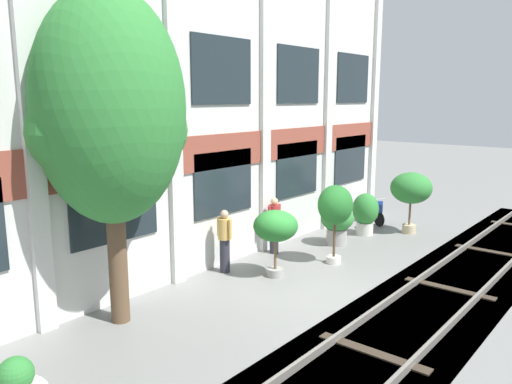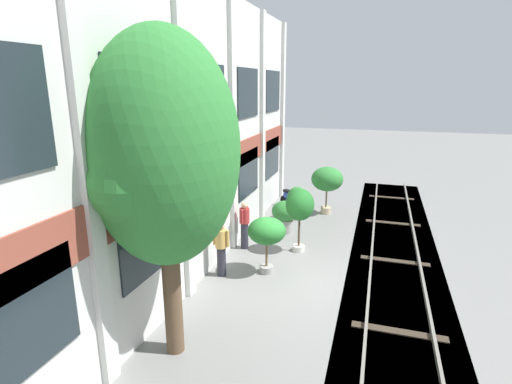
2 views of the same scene
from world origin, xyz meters
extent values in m
plane|color=slate|center=(0.00, 0.00, 0.00)|extent=(80.00, 80.00, 0.00)
cube|color=silver|center=(0.00, 2.71, 4.07)|extent=(16.95, 0.50, 8.13)
cube|color=brown|center=(0.00, 2.44, 3.10)|extent=(16.95, 0.06, 0.90)
cube|color=silver|center=(-5.09, 2.40, 4.07)|extent=(0.36, 0.16, 8.13)
cube|color=silver|center=(-1.70, 2.40, 4.07)|extent=(0.36, 0.16, 8.13)
cube|color=silver|center=(1.70, 2.40, 4.07)|extent=(0.36, 0.16, 8.13)
cube|color=silver|center=(5.09, 2.40, 4.07)|extent=(0.36, 0.16, 8.13)
cube|color=silver|center=(8.48, 2.40, 4.07)|extent=(0.36, 0.16, 8.13)
cube|color=#1E282D|center=(-3.39, 2.43, 2.25)|extent=(2.17, 0.04, 1.70)
cube|color=#1E282D|center=(0.00, 2.43, 2.25)|extent=(2.17, 0.04, 1.70)
cube|color=#1E282D|center=(3.39, 2.43, 2.25)|extent=(2.17, 0.04, 1.70)
cube|color=#1E282D|center=(6.78, 2.43, 2.25)|extent=(2.17, 0.04, 1.70)
cube|color=#1E282D|center=(-3.39, 2.43, 5.15)|extent=(2.17, 0.04, 1.70)
cube|color=#1E282D|center=(0.00, 2.43, 5.15)|extent=(2.17, 0.04, 1.70)
cube|color=#1E282D|center=(3.39, 2.43, 5.15)|extent=(2.17, 0.04, 1.70)
cube|color=#1E282D|center=(6.78, 2.43, 5.15)|extent=(2.17, 0.04, 1.70)
cube|color=#423F3A|center=(0.00, -2.91, -0.14)|extent=(24.95, 2.80, 0.28)
cube|color=slate|center=(0.00, -3.63, 0.07)|extent=(24.95, 0.07, 0.15)
cube|color=slate|center=(0.00, -2.19, 0.07)|extent=(24.95, 0.07, 0.15)
cube|color=#382D23|center=(-1.87, -2.91, 0.01)|extent=(0.24, 2.10, 0.03)
cube|color=#382D23|center=(2.06, -2.91, 0.01)|extent=(0.24, 2.10, 0.03)
cube|color=#382D23|center=(5.79, -2.91, 0.01)|extent=(0.24, 2.10, 0.03)
cylinder|color=brown|center=(-3.93, 1.65, 1.53)|extent=(0.37, 0.37, 3.06)
ellipsoid|color=#2D7A33|center=(-3.93, 1.65, 4.29)|extent=(2.86, 2.86, 4.45)
sphere|color=#2D7A33|center=(-4.64, 1.85, 3.84)|extent=(1.57, 1.57, 1.57)
sphere|color=#2D7A33|center=(-3.21, 1.45, 3.84)|extent=(1.57, 1.57, 1.57)
cylinder|color=gray|center=(0.12, 0.79, 0.10)|extent=(0.41, 0.41, 0.20)
cylinder|color=brown|center=(0.12, 0.79, 0.69)|extent=(0.07, 0.07, 0.96)
ellipsoid|color=#236B28|center=(0.12, 0.79, 1.32)|extent=(1.12, 1.12, 0.78)
cylinder|color=gray|center=(3.58, 1.05, 0.25)|extent=(0.63, 0.63, 0.50)
ellipsoid|color=#2D7A33|center=(3.58, 1.05, 0.83)|extent=(1.01, 1.01, 0.77)
sphere|color=#2D7A33|center=(-6.60, 0.43, 0.48)|extent=(0.53, 0.53, 0.53)
cylinder|color=beige|center=(1.97, 0.19, 0.09)|extent=(0.40, 0.40, 0.19)
cylinder|color=#4C3826|center=(1.97, 0.19, 0.80)|extent=(0.07, 0.07, 1.23)
ellipsoid|color=#236B28|center=(1.97, 0.19, 1.64)|extent=(0.94, 0.94, 1.08)
cylinder|color=tan|center=(6.29, -0.14, 0.14)|extent=(0.44, 0.44, 0.28)
cylinder|color=brown|center=(6.29, -0.14, 0.81)|extent=(0.07, 0.07, 1.05)
ellipsoid|color=#2D7A33|center=(6.29, -0.14, 1.54)|extent=(1.35, 1.35, 1.04)
cylinder|color=beige|center=(5.18, 0.92, 0.21)|extent=(0.55, 0.55, 0.41)
ellipsoid|color=#2D7A33|center=(5.18, 0.92, 0.86)|extent=(0.87, 0.87, 1.06)
cylinder|color=black|center=(6.50, 1.04, 0.24)|extent=(0.30, 0.47, 0.48)
cylinder|color=black|center=(6.91, 1.84, 0.24)|extent=(0.30, 0.47, 0.48)
cube|color=navy|center=(6.71, 1.45, 0.28)|extent=(0.53, 0.71, 0.08)
ellipsoid|color=navy|center=(6.83, 1.68, 0.52)|extent=(0.49, 0.62, 0.36)
cube|color=black|center=(6.83, 1.68, 0.72)|extent=(0.40, 0.49, 0.10)
cube|color=navy|center=(6.53, 1.11, 0.58)|extent=(0.30, 0.24, 0.60)
cylinder|color=#B7B7BF|center=(6.52, 1.09, 0.96)|extent=(0.46, 0.26, 0.03)
cylinder|color=#282833|center=(1.65, 2.01, 0.46)|extent=(0.26, 0.26, 0.91)
cylinder|color=maroon|center=(1.65, 2.01, 1.17)|extent=(0.34, 0.34, 0.52)
sphere|color=tan|center=(1.65, 2.01, 1.54)|extent=(0.22, 0.22, 0.22)
cylinder|color=maroon|center=(1.43, 2.02, 1.20)|extent=(0.09, 0.09, 0.46)
cylinder|color=maroon|center=(1.87, 2.00, 1.20)|extent=(0.09, 0.09, 0.46)
cylinder|color=#282833|center=(-0.46, 2.00, 0.44)|extent=(0.26, 0.26, 0.89)
cylinder|color=tan|center=(-0.46, 2.00, 1.16)|extent=(0.34, 0.34, 0.55)
sphere|color=tan|center=(-0.46, 2.00, 1.54)|extent=(0.22, 0.22, 0.22)
cylinder|color=tan|center=(-0.48, 1.78, 1.19)|extent=(0.09, 0.09, 0.49)
cylinder|color=tan|center=(-0.44, 2.22, 1.19)|extent=(0.09, 0.09, 0.49)
camera|label=1|loc=(-9.49, -6.53, 4.46)|focal=35.00mm
camera|label=2|loc=(-10.40, -2.16, 5.49)|focal=28.00mm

